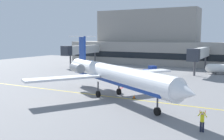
{
  "coord_description": "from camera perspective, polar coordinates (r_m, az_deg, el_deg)",
  "views": [
    {
      "loc": [
        22.09,
        -34.19,
        8.43
      ],
      "look_at": [
        1.46,
        4.04,
        3.0
      ],
      "focal_mm": 43.36,
      "sensor_mm": 36.0,
      "label": 1
    }
  ],
  "objects": [
    {
      "name": "pushback_tractor",
      "position": [
        61.62,
        8.22,
        -0.0
      ],
      "size": [
        3.84,
        3.44,
        1.86
      ],
      "color": "#19389E",
      "rests_on": "ground"
    },
    {
      "name": "safety_cone_bravo",
      "position": [
        39.34,
        13.15,
        -5.07
      ],
      "size": [
        0.47,
        0.47,
        0.55
      ],
      "color": "orange",
      "rests_on": "ground"
    },
    {
      "name": "regional_jet",
      "position": [
        37.4,
        -0.19,
        -0.87
      ],
      "size": [
        27.03,
        20.79,
        8.51
      ],
      "color": "white",
      "rests_on": "ground"
    },
    {
      "name": "baggage_tug",
      "position": [
        73.75,
        -4.68,
        1.21
      ],
      "size": [
        3.29,
        3.47,
        1.87
      ],
      "color": "#1E4CB2",
      "rests_on": "ground"
    },
    {
      "name": "terminal_building",
      "position": [
        84.52,
        10.91,
        5.47
      ],
      "size": [
        66.82,
        12.16,
        16.76
      ],
      "color": "gray",
      "rests_on": "ground"
    },
    {
      "name": "jet_bridge_west",
      "position": [
        65.78,
        18.03,
        3.34
      ],
      "size": [
        2.4,
        17.74,
        5.86
      ],
      "color": "silver",
      "rests_on": "ground"
    },
    {
      "name": "marshaller",
      "position": [
        25.55,
        18.48,
        -10.13
      ],
      "size": [
        0.83,
        0.34,
        1.98
      ],
      "color": "#191E33",
      "rests_on": "ground"
    },
    {
      "name": "safety_cone_alpha",
      "position": [
        37.15,
        4.68,
        -5.62
      ],
      "size": [
        0.47,
        0.47,
        0.55
      ],
      "color": "orange",
      "rests_on": "ground"
    },
    {
      "name": "jet_bridge_east",
      "position": [
        79.32,
        -6.57,
        4.23
      ],
      "size": [
        2.4,
        17.03,
        5.86
      ],
      "color": "silver",
      "rests_on": "ground"
    },
    {
      "name": "ground",
      "position": [
        41.58,
        -4.43,
        -4.66
      ],
      "size": [
        120.0,
        120.0,
        0.11
      ],
      "color": "slate"
    },
    {
      "name": "fuel_tank",
      "position": [
        64.79,
        22.21,
        0.28
      ],
      "size": [
        7.12,
        2.91,
        2.31
      ],
      "color": "white",
      "rests_on": "ground"
    }
  ]
}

